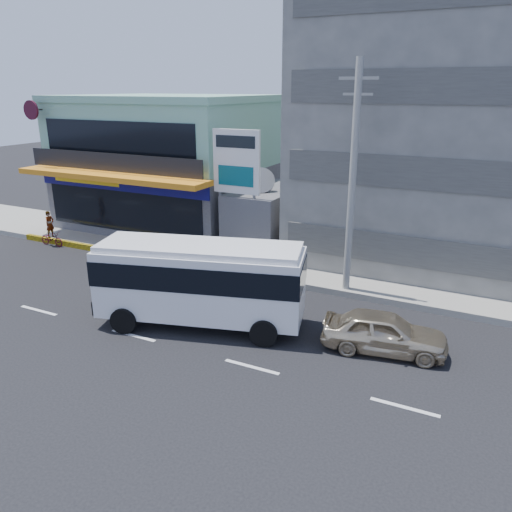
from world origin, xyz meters
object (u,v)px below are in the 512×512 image
(concrete_building, at_px, (475,126))
(minibus, at_px, (200,278))
(shop_building, at_px, (171,165))
(motorcycle_rider, at_px, (51,234))
(satellite_dish, at_px, (261,190))
(billboard, at_px, (237,169))
(sedan, at_px, (384,332))
(utility_pole_near, at_px, (352,181))

(concrete_building, xyz_separation_m, minibus, (-8.19, -13.04, -5.03))
(shop_building, distance_m, motorcycle_rider, 8.66)
(satellite_dish, height_order, minibus, satellite_dish)
(shop_building, relative_size, minibus, 1.50)
(concrete_building, height_order, minibus, concrete_building)
(motorcycle_rider, bearing_deg, billboard, 12.19)
(billboard, distance_m, sedan, 11.82)
(shop_building, bearing_deg, satellite_dish, -20.21)
(sedan, height_order, motorcycle_rider, motorcycle_rider)
(billboard, distance_m, minibus, 8.15)
(shop_building, distance_m, minibus, 15.62)
(billboard, bearing_deg, minibus, -72.31)
(billboard, bearing_deg, utility_pole_near, -15.48)
(shop_building, height_order, billboard, shop_building)
(shop_building, xyz_separation_m, utility_pole_near, (14.00, -6.55, 1.15))
(satellite_dish, distance_m, minibus, 9.35)
(satellite_dish, xyz_separation_m, motorcycle_rider, (-11.61, -4.20, -2.89))
(concrete_building, bearing_deg, motorcycle_rider, -159.22)
(satellite_dish, distance_m, sedan, 12.11)
(shop_building, relative_size, utility_pole_near, 1.24)
(minibus, height_order, sedan, minibus)
(shop_building, relative_size, concrete_building, 0.77)
(shop_building, distance_m, billboard, 8.92)
(shop_building, distance_m, utility_pole_near, 15.50)
(concrete_building, xyz_separation_m, utility_pole_near, (-4.00, -7.60, -1.85))
(minibus, bearing_deg, satellite_dish, 101.32)
(shop_building, bearing_deg, sedan, -33.21)
(minibus, height_order, motorcycle_rider, minibus)
(billboard, bearing_deg, motorcycle_rider, -167.81)
(minibus, bearing_deg, utility_pole_near, 52.37)
(concrete_building, bearing_deg, shop_building, -176.65)
(shop_building, relative_size, sedan, 2.87)
(concrete_building, bearing_deg, minibus, -122.14)
(billboard, bearing_deg, concrete_building, 28.92)
(shop_building, height_order, concrete_building, concrete_building)
(billboard, relative_size, minibus, 0.83)
(satellite_dish, distance_m, motorcycle_rider, 12.68)
(utility_pole_near, bearing_deg, sedan, -58.57)
(shop_building, xyz_separation_m, billboard, (7.50, -4.75, 0.93))
(utility_pole_near, height_order, minibus, utility_pole_near)
(shop_building, bearing_deg, motorcycle_rider, -116.80)
(shop_building, xyz_separation_m, satellite_dish, (8.00, -2.95, -0.42))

